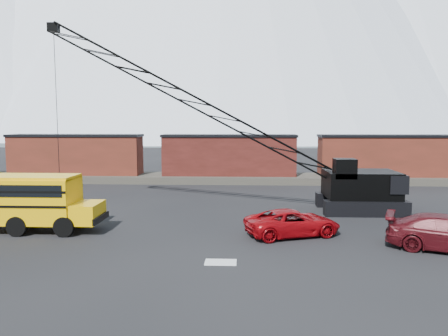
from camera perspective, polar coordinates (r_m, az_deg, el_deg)
The scene contains 8 objects.
ground at distance 23.57m, azimuth -1.15°, elevation -9.16°, with size 160.00×160.00×0.00m, color black.
gravel_berm at distance 45.10m, azimuth 0.67°, elevation -1.35°, with size 120.00×5.00×0.70m, color #4A463D.
boxcar_west_near at distance 48.12m, azimuth -18.75°, elevation 1.68°, with size 13.70×3.10×4.17m.
boxcar_mid at distance 44.85m, azimuth 0.67°, elevation 1.70°, with size 13.70×3.10×4.17m.
boxcar_east_near at distance 47.11m, azimuth 20.52°, elevation 1.53°, with size 13.70×3.10×4.17m.
snow_patch at distance 19.72m, azimuth -0.44°, elevation -12.20°, with size 1.40×0.90×0.02m, color silver.
red_pickup at distance 24.23m, azimuth 8.96°, elevation -7.05°, with size 2.39×5.18×1.44m, color #95070D.
crawler_crane at distance 29.93m, azimuth -1.90°, elevation 7.57°, with size 23.94×4.20×12.87m.
Camera 1 is at (1.49, -22.69, 6.20)m, focal length 35.00 mm.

